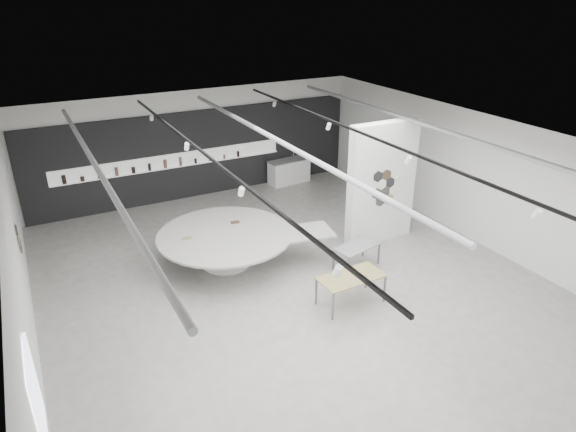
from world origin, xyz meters
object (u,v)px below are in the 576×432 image
kitchen_counter (289,171)px  sample_table_stone (357,248)px  partition_column (382,183)px  sample_table_wood (351,278)px  display_island (228,244)px

kitchen_counter → sample_table_stone: bearing=-107.7°
sample_table_stone → kitchen_counter: (1.46, 6.61, -0.13)m
partition_column → sample_table_stone: (-1.56, -1.10, -1.20)m
partition_column → kitchen_counter: (-0.10, 5.51, -1.33)m
sample_table_wood → sample_table_stone: bearing=50.4°
sample_table_stone → partition_column: bearing=35.2°
sample_table_stone → kitchen_counter: 6.77m
sample_table_wood → sample_table_stone: (1.13, 1.36, -0.09)m
display_island → kitchen_counter: kitchen_counter is taller
sample_table_stone → kitchen_counter: bearing=77.6°
sample_table_stone → kitchen_counter: kitchen_counter is taller
kitchen_counter → display_island: bearing=-138.0°
display_island → partition_column: bearing=2.0°
display_island → kitchen_counter: (4.44, 4.80, -0.14)m
partition_column → kitchen_counter: size_ratio=2.13×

